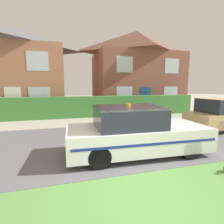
{
  "coord_description": "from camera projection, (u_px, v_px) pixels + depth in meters",
  "views": [
    {
      "loc": [
        -1.43,
        -2.99,
        2.12
      ],
      "look_at": [
        0.56,
        4.11,
        1.05
      ],
      "focal_mm": 28.0,
      "sensor_mm": 36.0,
      "label": 1
    }
  ],
  "objects": [
    {
      "name": "house_right",
      "position": [
        136.0,
        69.0,
        17.58
      ],
      "size": [
        8.49,
        5.82,
        7.53
      ],
      "color": "brown",
      "rests_on": "ground"
    },
    {
      "name": "ground_plane",
      "position": [
        140.0,
        192.0,
        3.54
      ],
      "size": [
        80.0,
        80.0,
        0.0
      ],
      "primitive_type": "plane",
      "color": "#A89E8E"
    },
    {
      "name": "lawn_verge",
      "position": [
        153.0,
        210.0,
        3.03
      ],
      "size": [
        28.0,
        2.5,
        0.01
      ],
      "primitive_type": "cube",
      "color": "#568C42",
      "rests_on": "ground"
    },
    {
      "name": "garden_hedge",
      "position": [
        96.0,
        106.0,
        12.47
      ],
      "size": [
        15.46,
        0.78,
        1.45
      ],
      "primitive_type": "cube",
      "color": "#3D7F38",
      "rests_on": "ground"
    },
    {
      "name": "wheelie_bin",
      "position": [
        148.0,
        111.0,
        11.46
      ],
      "size": [
        0.8,
        0.76,
        1.03
      ],
      "rotation": [
        0.0,
        0.0,
        0.26
      ],
      "color": "#474C8C",
      "rests_on": "ground"
    },
    {
      "name": "house_left",
      "position": [
        16.0,
        70.0,
        14.55
      ],
      "size": [
        7.95,
        7.1,
        6.86
      ],
      "color": "#A86B4C",
      "rests_on": "ground"
    },
    {
      "name": "road_strip",
      "position": [
        103.0,
        141.0,
        6.85
      ],
      "size": [
        28.0,
        5.53,
        0.01
      ],
      "primitive_type": "cube",
      "color": "#5B5B60",
      "rests_on": "ground"
    },
    {
      "name": "police_car",
      "position": [
        135.0,
        132.0,
        5.5
      ],
      "size": [
        4.43,
        1.99,
        1.6
      ],
      "rotation": [
        0.0,
        0.0,
        -0.04
      ],
      "color": "black",
      "rests_on": "road_strip"
    }
  ]
}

